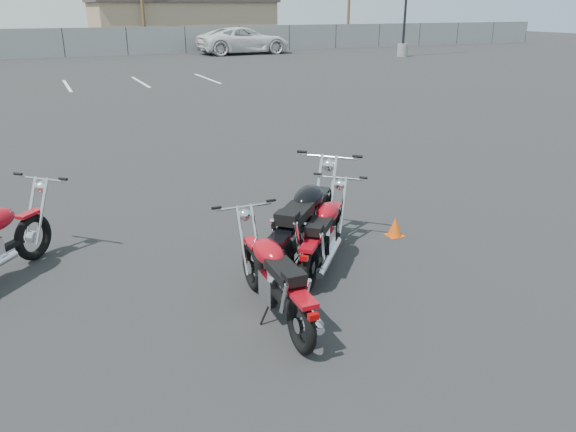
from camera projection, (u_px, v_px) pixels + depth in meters
name	position (u px, v px, depth m)	size (l,w,h in m)	color
ground	(294.00, 287.00, 6.53)	(120.00, 120.00, 0.00)	black
motorcycle_second_black	(304.00, 225.00, 6.94)	(1.99, 2.04, 1.18)	black
motorcycle_third_red	(276.00, 279.00, 5.75)	(0.77, 1.99, 0.97)	black
motorcycle_rear_red	(324.00, 234.00, 6.93)	(1.54, 1.67, 0.94)	black
training_cone_near	(395.00, 227.00, 7.96)	(0.23, 0.23, 0.27)	#D74A0B
light_pole_east	(405.00, 11.00, 35.89)	(0.80, 0.70, 10.62)	gray
chainlink_fence	(63.00, 43.00, 36.05)	(80.06, 0.06, 1.80)	slate
tan_building_east	(180.00, 22.00, 47.27)	(14.40, 9.40, 3.70)	#998063
parking_line_stripes	(28.00, 88.00, 22.61)	(15.12, 4.00, 0.01)	silver
white_van	(244.00, 33.00, 38.45)	(7.37, 2.95, 2.80)	silver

